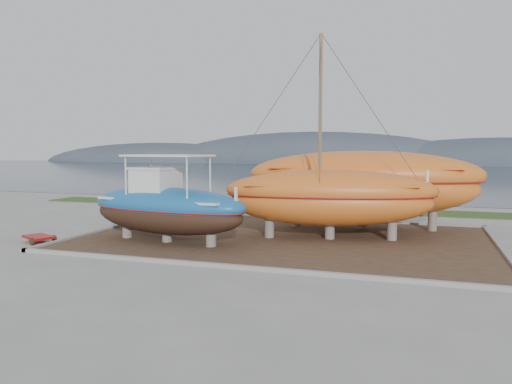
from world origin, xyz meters
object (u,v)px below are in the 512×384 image
(blue_caique, at_px, (167,199))
(red_trailer, at_px, (39,239))
(orange_sailboat, at_px, (331,138))
(orange_bare_hull, at_px, (363,191))
(white_dinghy, at_px, (139,214))

(blue_caique, height_order, red_trailer, blue_caique)
(blue_caique, height_order, orange_sailboat, orange_sailboat)
(orange_sailboat, relative_size, orange_bare_hull, 0.81)
(orange_sailboat, xyz_separation_m, red_trailer, (-12.09, -4.67, -4.47))
(blue_caique, distance_m, red_trailer, 5.98)
(orange_sailboat, distance_m, orange_bare_hull, 4.46)
(orange_bare_hull, bearing_deg, orange_sailboat, -114.09)
(blue_caique, relative_size, white_dinghy, 1.79)
(orange_bare_hull, bearing_deg, white_dinghy, -170.77)
(blue_caique, distance_m, orange_bare_hull, 10.04)
(blue_caique, xyz_separation_m, orange_sailboat, (6.65, 2.97, 2.66))
(white_dinghy, bearing_deg, orange_sailboat, 14.03)
(white_dinghy, height_order, orange_bare_hull, orange_bare_hull)
(red_trailer, bearing_deg, white_dinghy, 91.79)
(white_dinghy, distance_m, orange_bare_hull, 11.66)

